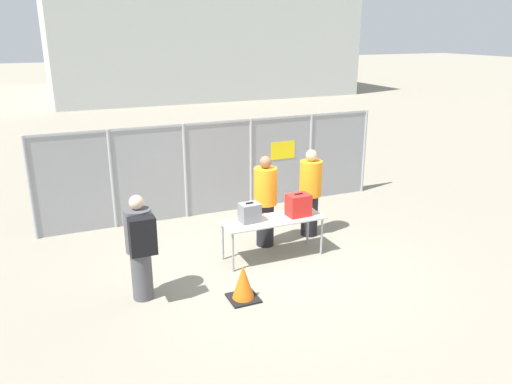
{
  "coord_description": "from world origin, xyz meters",
  "views": [
    {
      "loc": [
        -3.41,
        -7.18,
        3.9
      ],
      "look_at": [
        0.03,
        0.77,
        1.05
      ],
      "focal_mm": 35.0,
      "sensor_mm": 36.0,
      "label": 1
    }
  ],
  "objects_px": {
    "security_worker_far": "(310,192)",
    "traffic_cone": "(243,284)",
    "security_worker_near": "(265,200)",
    "traveler_hooded": "(140,244)",
    "suitcase_grey": "(250,213)",
    "utility_trailer": "(256,159)",
    "inspection_table": "(273,222)",
    "suitcase_red": "(298,205)"
  },
  "relations": [
    {
      "from": "security_worker_far",
      "to": "traffic_cone",
      "type": "relative_size",
      "value": 3.12
    },
    {
      "from": "utility_trailer",
      "to": "traveler_hooded",
      "type": "bearing_deg",
      "value": -127.18
    },
    {
      "from": "security_worker_far",
      "to": "traffic_cone",
      "type": "xyz_separation_m",
      "value": [
        -2.13,
        -1.79,
        -0.64
      ]
    },
    {
      "from": "suitcase_red",
      "to": "security_worker_far",
      "type": "distance_m",
      "value": 0.89
    },
    {
      "from": "security_worker_far",
      "to": "utility_trailer",
      "type": "xyz_separation_m",
      "value": [
        0.8,
        4.47,
        -0.49
      ]
    },
    {
      "from": "traveler_hooded",
      "to": "security_worker_near",
      "type": "bearing_deg",
      "value": 2.05
    },
    {
      "from": "suitcase_red",
      "to": "security_worker_near",
      "type": "distance_m",
      "value": 0.68
    },
    {
      "from": "security_worker_near",
      "to": "security_worker_far",
      "type": "distance_m",
      "value": 1.01
    },
    {
      "from": "suitcase_grey",
      "to": "utility_trailer",
      "type": "height_order",
      "value": "suitcase_grey"
    },
    {
      "from": "inspection_table",
      "to": "traffic_cone",
      "type": "height_order",
      "value": "inspection_table"
    },
    {
      "from": "suitcase_grey",
      "to": "security_worker_far",
      "type": "distance_m",
      "value": 1.62
    },
    {
      "from": "traffic_cone",
      "to": "traveler_hooded",
      "type": "bearing_deg",
      "value": 156.94
    },
    {
      "from": "security_worker_near",
      "to": "traffic_cone",
      "type": "height_order",
      "value": "security_worker_near"
    },
    {
      "from": "inspection_table",
      "to": "utility_trailer",
      "type": "distance_m",
      "value": 5.45
    },
    {
      "from": "inspection_table",
      "to": "security_worker_near",
      "type": "distance_m",
      "value": 0.59
    },
    {
      "from": "traveler_hooded",
      "to": "utility_trailer",
      "type": "relative_size",
      "value": 0.4
    },
    {
      "from": "traveler_hooded",
      "to": "security_worker_near",
      "type": "distance_m",
      "value": 2.74
    },
    {
      "from": "security_worker_far",
      "to": "traveler_hooded",
      "type": "bearing_deg",
      "value": 11.84
    },
    {
      "from": "inspection_table",
      "to": "suitcase_red",
      "type": "height_order",
      "value": "suitcase_red"
    },
    {
      "from": "security_worker_far",
      "to": "suitcase_grey",
      "type": "bearing_deg",
      "value": 13.83
    },
    {
      "from": "suitcase_grey",
      "to": "utility_trailer",
      "type": "xyz_separation_m",
      "value": [
        2.32,
        5.05,
        -0.49
      ]
    },
    {
      "from": "traveler_hooded",
      "to": "traffic_cone",
      "type": "relative_size",
      "value": 2.97
    },
    {
      "from": "suitcase_red",
      "to": "security_worker_far",
      "type": "relative_size",
      "value": 0.24
    },
    {
      "from": "suitcase_grey",
      "to": "suitcase_red",
      "type": "bearing_deg",
      "value": -4.55
    },
    {
      "from": "suitcase_grey",
      "to": "traffic_cone",
      "type": "relative_size",
      "value": 0.64
    },
    {
      "from": "suitcase_red",
      "to": "traveler_hooded",
      "type": "height_order",
      "value": "traveler_hooded"
    },
    {
      "from": "utility_trailer",
      "to": "security_worker_near",
      "type": "bearing_deg",
      "value": -111.53
    },
    {
      "from": "security_worker_far",
      "to": "inspection_table",
      "type": "bearing_deg",
      "value": 22.92
    },
    {
      "from": "suitcase_grey",
      "to": "traveler_hooded",
      "type": "relative_size",
      "value": 0.21
    },
    {
      "from": "inspection_table",
      "to": "traffic_cone",
      "type": "relative_size",
      "value": 3.29
    },
    {
      "from": "suitcase_red",
      "to": "security_worker_near",
      "type": "xyz_separation_m",
      "value": [
        -0.39,
        0.55,
        -0.03
      ]
    },
    {
      "from": "inspection_table",
      "to": "suitcase_grey",
      "type": "bearing_deg",
      "value": 172.85
    },
    {
      "from": "suitcase_red",
      "to": "traffic_cone",
      "type": "relative_size",
      "value": 0.76
    },
    {
      "from": "suitcase_grey",
      "to": "utility_trailer",
      "type": "distance_m",
      "value": 5.58
    },
    {
      "from": "suitcase_red",
      "to": "traffic_cone",
      "type": "height_order",
      "value": "suitcase_red"
    },
    {
      "from": "suitcase_grey",
      "to": "traveler_hooded",
      "type": "height_order",
      "value": "traveler_hooded"
    },
    {
      "from": "traveler_hooded",
      "to": "traffic_cone",
      "type": "xyz_separation_m",
      "value": [
        1.38,
        -0.59,
        -0.65
      ]
    },
    {
      "from": "inspection_table",
      "to": "suitcase_red",
      "type": "distance_m",
      "value": 0.55
    },
    {
      "from": "utility_trailer",
      "to": "suitcase_red",
      "type": "bearing_deg",
      "value": -105.38
    },
    {
      "from": "suitcase_grey",
      "to": "security_worker_near",
      "type": "xyz_separation_m",
      "value": [
        0.51,
        0.48,
        0.0
      ]
    },
    {
      "from": "traffic_cone",
      "to": "security_worker_far",
      "type": "bearing_deg",
      "value": 40.12
    },
    {
      "from": "inspection_table",
      "to": "traveler_hooded",
      "type": "xyz_separation_m",
      "value": [
        -2.41,
        -0.57,
        0.24
      ]
    }
  ]
}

